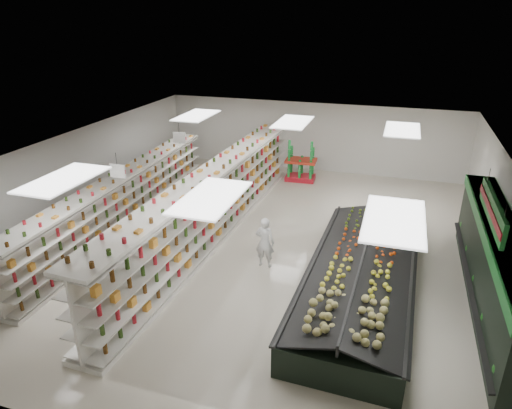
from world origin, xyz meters
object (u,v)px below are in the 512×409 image
(shopper_background, at_px, (203,185))
(gondola_left, at_px, (124,203))
(gondola_center, at_px, (213,206))
(produce_island, at_px, (361,275))
(shopper_main, at_px, (265,242))
(soda_endcap, at_px, (301,162))

(shopper_background, bearing_deg, gondola_left, 133.85)
(gondola_left, relative_size, gondola_center, 0.84)
(gondola_left, bearing_deg, produce_island, -12.67)
(gondola_left, distance_m, produce_island, 8.44)
(shopper_background, bearing_deg, shopper_main, -149.98)
(gondola_left, xyz_separation_m, produce_island, (8.27, -1.64, -0.38))
(gondola_left, distance_m, gondola_center, 3.23)
(soda_endcap, height_order, shopper_background, soda_endcap)
(gondola_center, distance_m, produce_island, 5.45)
(produce_island, distance_m, soda_endcap, 9.00)
(soda_endcap, relative_size, shopper_background, 1.06)
(shopper_main, relative_size, shopper_background, 0.96)
(shopper_background, bearing_deg, soda_endcap, -51.50)
(gondola_left, xyz_separation_m, gondola_center, (3.21, 0.31, 0.18))
(shopper_background, bearing_deg, produce_island, -137.61)
(soda_endcap, bearing_deg, shopper_background, -127.92)
(gondola_center, relative_size, soda_endcap, 7.86)
(gondola_left, xyz_separation_m, shopper_main, (5.42, -1.08, -0.12))
(gondola_center, height_order, shopper_background, gondola_center)
(gondola_left, bearing_deg, soda_endcap, 52.77)
(gondola_center, distance_m, soda_endcap, 6.54)
(produce_island, relative_size, shopper_background, 4.73)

